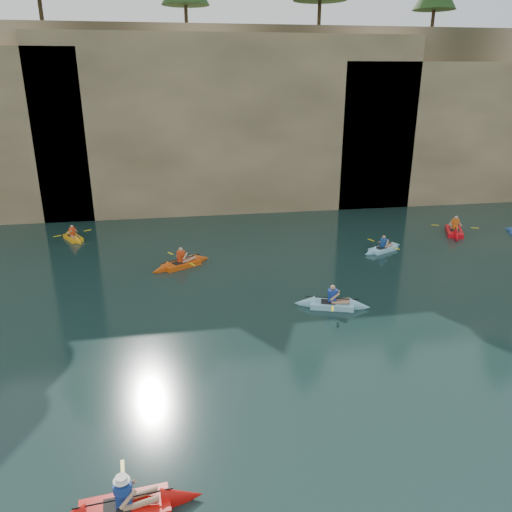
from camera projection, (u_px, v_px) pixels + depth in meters
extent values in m
plane|color=black|center=(271.00, 437.00, 12.66)|extent=(160.00, 160.00, 0.00)
cube|color=tan|center=(195.00, 111.00, 38.39)|extent=(70.00, 16.00, 12.00)
cube|color=tan|center=(233.00, 124.00, 31.96)|extent=(24.00, 2.40, 11.40)
cube|color=tan|center=(512.00, 131.00, 35.40)|extent=(26.00, 2.40, 9.84)
cube|color=black|center=(142.00, 192.00, 31.80)|extent=(3.50, 1.00, 3.20)
cube|color=black|center=(352.00, 175.00, 33.81)|extent=(5.00, 1.00, 4.50)
cube|color=red|center=(125.00, 509.00, 10.37)|extent=(2.61, 1.05, 0.29)
cone|color=red|center=(182.00, 497.00, 10.67)|extent=(0.97, 0.85, 0.76)
cube|color=black|center=(117.00, 506.00, 10.29)|extent=(0.60, 0.53, 0.04)
cube|color=navy|center=(123.00, 494.00, 10.24)|extent=(0.35, 0.24, 0.48)
sphere|color=tan|center=(122.00, 481.00, 10.12)|extent=(0.20, 0.20, 0.20)
cylinder|color=black|center=(124.00, 498.00, 10.27)|extent=(2.02, 0.24, 0.04)
cube|color=yellow|center=(123.00, 467.00, 11.10)|extent=(0.12, 0.43, 0.02)
cylinder|color=white|center=(121.00, 479.00, 10.10)|extent=(0.35, 0.35, 0.10)
cube|color=#D74D0D|center=(181.00, 264.00, 23.82)|extent=(2.50, 1.89, 0.27)
cone|color=#D74D0D|center=(202.00, 259.00, 24.51)|extent=(1.11, 1.07, 0.73)
cone|color=#D74D0D|center=(160.00, 270.00, 23.12)|extent=(1.11, 1.07, 0.73)
cube|color=black|center=(179.00, 263.00, 23.69)|extent=(0.70, 0.67, 0.04)
cube|color=red|center=(181.00, 256.00, 23.68)|extent=(0.40, 0.35, 0.49)
sphere|color=tan|center=(181.00, 249.00, 23.56)|extent=(0.21, 0.21, 0.21)
cylinder|color=black|center=(181.00, 259.00, 23.72)|extent=(1.89, 1.12, 0.04)
cube|color=yellow|center=(171.00, 253.00, 24.43)|extent=(0.28, 0.40, 0.02)
cube|color=yellow|center=(192.00, 264.00, 23.02)|extent=(0.28, 0.40, 0.02)
cube|color=#8BD0E9|center=(332.00, 304.00, 19.65)|extent=(2.42, 1.40, 0.26)
cone|color=#8BD0E9|center=(360.00, 306.00, 19.51)|extent=(0.99, 0.92, 0.71)
cone|color=#8BD0E9|center=(304.00, 303.00, 19.78)|extent=(0.99, 0.92, 0.71)
cube|color=black|center=(328.00, 302.00, 19.63)|extent=(0.66, 0.59, 0.04)
cube|color=#1B3796|center=(332.00, 296.00, 19.52)|extent=(0.37, 0.30, 0.48)
sphere|color=tan|center=(333.00, 288.00, 19.40)|extent=(0.20, 0.20, 0.20)
cylinder|color=black|center=(332.00, 298.00, 19.56)|extent=(2.02, 0.66, 0.04)
cube|color=yellow|center=(332.00, 288.00, 20.44)|extent=(0.20, 0.42, 0.02)
cube|color=yellow|center=(332.00, 309.00, 18.67)|extent=(0.20, 0.42, 0.02)
cube|color=red|center=(454.00, 231.00, 28.78)|extent=(1.90, 2.84, 0.29)
cone|color=red|center=(452.00, 225.00, 29.95)|extent=(1.13, 1.21, 0.79)
cone|color=red|center=(457.00, 238.00, 27.60)|extent=(1.13, 1.21, 0.79)
cube|color=black|center=(455.00, 230.00, 28.60)|extent=(0.68, 0.71, 0.04)
cube|color=orange|center=(455.00, 224.00, 28.63)|extent=(0.36, 0.42, 0.53)
sphere|color=tan|center=(456.00, 218.00, 28.50)|extent=(0.22, 0.22, 0.22)
cylinder|color=black|center=(455.00, 226.00, 28.68)|extent=(1.01, 2.14, 0.04)
cube|color=yellow|center=(435.00, 225.00, 28.94)|extent=(0.41, 0.25, 0.02)
cube|color=yellow|center=(475.00, 228.00, 28.42)|extent=(0.41, 0.25, 0.02)
cube|color=#FFAE15|center=(73.00, 238.00, 27.75)|extent=(1.53, 2.06, 0.23)
cone|color=#FFAE15|center=(79.00, 242.00, 27.07)|extent=(0.89, 0.92, 0.64)
cone|color=#FFAE15|center=(68.00, 234.00, 28.44)|extent=(0.89, 0.92, 0.64)
cube|color=black|center=(72.00, 235.00, 27.83)|extent=(0.61, 0.67, 0.04)
cube|color=#EB3F13|center=(72.00, 232.00, 27.64)|extent=(0.30, 0.34, 0.43)
sphere|color=tan|center=(72.00, 227.00, 27.53)|extent=(0.18, 0.18, 0.18)
cylinder|color=black|center=(73.00, 233.00, 27.67)|extent=(0.93, 1.67, 0.04)
cube|color=yellow|center=(88.00, 230.00, 28.16)|extent=(0.41, 0.27, 0.02)
cube|color=yellow|center=(57.00, 236.00, 27.17)|extent=(0.41, 0.27, 0.02)
cube|color=#94D9F7|center=(383.00, 249.00, 25.96)|extent=(2.20, 1.53, 0.23)
cone|color=#94D9F7|center=(395.00, 245.00, 26.52)|extent=(0.95, 0.90, 0.63)
cone|color=#94D9F7|center=(370.00, 253.00, 25.41)|extent=(0.95, 0.90, 0.63)
cube|color=black|center=(381.00, 248.00, 25.85)|extent=(0.67, 0.60, 0.04)
cube|color=#1B4694|center=(383.00, 243.00, 25.85)|extent=(0.34, 0.29, 0.42)
sphere|color=tan|center=(384.00, 237.00, 25.75)|extent=(0.18, 0.18, 0.18)
cylinder|color=black|center=(383.00, 244.00, 25.88)|extent=(1.70, 0.86, 0.04)
cube|color=yellow|center=(371.00, 240.00, 26.52)|extent=(0.26, 0.41, 0.02)
cube|color=yellow|center=(396.00, 248.00, 25.24)|extent=(0.26, 0.41, 0.02)
cone|color=#3E70D4|center=(511.00, 229.00, 29.20)|extent=(0.87, 1.01, 0.70)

